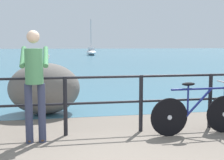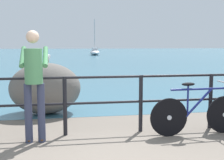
{
  "view_description": "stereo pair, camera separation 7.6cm",
  "coord_description": "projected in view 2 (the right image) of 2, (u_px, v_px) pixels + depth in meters",
  "views": [
    {
      "loc": [
        -0.82,
        -3.36,
        1.58
      ],
      "look_at": [
        0.22,
        2.21,
        0.9
      ],
      "focal_mm": 48.85,
      "sensor_mm": 36.0,
      "label": 1
    },
    {
      "loc": [
        -0.75,
        -3.38,
        1.58
      ],
      "look_at": [
        0.22,
        2.21,
        0.9
      ],
      "focal_mm": 48.85,
      "sensor_mm": 36.0,
      "label": 2
    }
  ],
  "objects": [
    {
      "name": "sailboat",
      "position": [
        95.0,
        52.0,
        42.02
      ],
      "size": [
        1.47,
        4.45,
        4.9
      ],
      "rotation": [
        0.0,
        0.0,
        1.53
      ],
      "color": "white",
      "rests_on": "sea_surface"
    },
    {
      "name": "promenade_railing",
      "position": [
        104.0,
        98.0,
        5.31
      ],
      "size": [
        9.45,
        0.07,
        1.02
      ],
      "color": "black",
      "rests_on": "ground_plane"
    },
    {
      "name": "sea_surface",
      "position": [
        64.0,
        53.0,
        50.63
      ],
      "size": [
        120.0,
        90.0,
        0.01
      ],
      "primitive_type": "cube",
      "color": "#38667A",
      "rests_on": "ground_plane"
    },
    {
      "name": "seagull",
      "position": [
        47.0,
        56.0,
        6.85
      ],
      "size": [
        0.17,
        0.34,
        0.23
      ],
      "rotation": [
        0.0,
        0.0,
        4.49
      ],
      "color": "gold",
      "rests_on": "breakwater_boulder_main"
    },
    {
      "name": "person_at_railing",
      "position": [
        34.0,
        81.0,
        4.8
      ],
      "size": [
        0.45,
        0.64,
        1.78
      ],
      "rotation": [
        0.0,
        0.0,
        1.59
      ],
      "color": "#333851",
      "rests_on": "ground_plane"
    },
    {
      "name": "ground_plane",
      "position": [
        70.0,
        65.0,
        23.19
      ],
      "size": [
        120.0,
        120.0,
        0.1
      ],
      "primitive_type": "cube",
      "color": "#6B6056"
    },
    {
      "name": "breakwater_boulder_main",
      "position": [
        45.0,
        88.0,
        6.86
      ],
      "size": [
        1.59,
        1.23,
        1.15
      ],
      "color": "#605B56",
      "rests_on": "ground"
    },
    {
      "name": "bicycle",
      "position": [
        205.0,
        108.0,
        5.29
      ],
      "size": [
        1.7,
        0.48,
        0.92
      ],
      "rotation": [
        0.0,
        0.0,
        0.04
      ],
      "color": "black",
      "rests_on": "ground_plane"
    }
  ]
}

